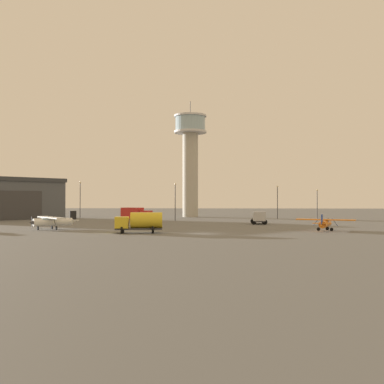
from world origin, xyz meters
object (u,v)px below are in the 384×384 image
Objects in this scene: airplane_orange at (325,223)px; light_post_east at (317,201)px; truck_fuel_tanker_yellow at (140,222)px; airplane_white at (53,221)px; truck_box_red at (136,214)px; light_post_west at (175,198)px; control_tower at (190,152)px; light_post_north at (277,199)px; truck_flatbed_silver at (259,218)px; light_post_centre at (80,197)px.

airplane_orange is 44.48m from light_post_east.
truck_fuel_tanker_yellow is at bearing -125.56° from light_post_east.
airplane_white is 28.05m from truck_box_red.
truck_fuel_tanker_yellow is 0.81× the size of light_post_west.
light_post_north is at bearing -24.89° from control_tower.
airplane_orange is (43.80, -0.66, -0.16)m from airplane_white.
light_post_west is 1.03× the size of light_post_north.
airplane_white is 39.70m from truck_flatbed_silver.
airplane_orange is at bearing -66.35° from control_tower.
truck_box_red is 0.73× the size of light_post_centre.
light_post_west is 36.11m from light_post_east.
airplane_white is at bearing -31.14° from truck_fuel_tanker_yellow.
light_post_centre reaches higher than light_post_north.
airplane_orange is at bearing -87.71° from light_post_north.
truck_fuel_tanker_yellow reaches higher than airplane_white.
truck_flatbed_silver is 28.65m from light_post_north.
control_tower is 3.86× the size of light_post_north.
airplane_white is 48.35m from light_post_centre.
light_post_centre is at bearing 153.02° from light_post_west.
light_post_north is (33.37, 19.53, 3.39)m from truck_box_red.
light_post_centre is (-28.93, -10.09, -12.87)m from control_tower.
light_post_north reaches higher than airplane_orange.
airplane_orange is 21.26m from truck_flatbed_silver.
control_tower is at bearing 90.89° from truck_box_red.
light_post_north is at bearing -170.83° from airplane_white.
truck_fuel_tanker_yellow is (-2.83, -64.04, -16.95)m from control_tower.
light_post_east is (35.72, 49.97, 2.91)m from truck_fuel_tanker_yellow.
light_post_centre reaches higher than airplane_orange.
truck_fuel_tanker_yellow is at bearing -116.27° from light_post_north.
airplane_orange is 1.18× the size of light_post_east.
control_tower is 27.43m from light_post_west.
light_post_west is at bearing -94.43° from control_tower.
truck_flatbed_silver is at bearing -31.92° from light_post_centre.
light_post_west is at bearing -126.98° from truck_flatbed_silver.
control_tower is 4.64× the size of truck_box_red.
truck_fuel_tanker_yellow is 0.73× the size of light_post_centre.
light_post_west is (-27.14, 33.89, 4.00)m from airplane_orange.
light_post_west reaches higher than airplane_orange.
control_tower is 62.45m from airplane_white.
truck_box_red is 0.81× the size of light_post_west.
light_post_west is at bearing 59.82° from airplane_orange.
truck_flatbed_silver is 0.72× the size of light_post_west.
control_tower reaches higher than light_post_centre.
light_post_centre is (-10.42, 47.02, 4.34)m from airplane_white.
airplane_orange is 1.41× the size of truck_flatbed_silver.
light_post_east is at bearing 147.41° from truck_flatbed_silver.
light_post_west reaches higher than truck_box_red.
light_post_east reaches higher than airplane_orange.
airplane_white is at bearing -116.62° from light_post_west.
control_tower is 66.30m from truck_fuel_tanker_yellow.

